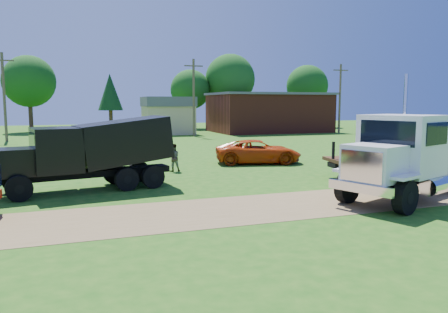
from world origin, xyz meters
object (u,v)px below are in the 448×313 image
object	(u,v)px
black_dump_truck	(94,150)
spectator_a	(411,170)
orange_pickup	(258,152)
white_semi_tractor	(403,158)
flatbed_trailer	(400,162)

from	to	relation	value
black_dump_truck	spectator_a	size ratio (longest dim) A/B	4.99
orange_pickup	white_semi_tractor	bearing A→B (deg)	-161.69
white_semi_tractor	black_dump_truck	world-z (taller)	white_semi_tractor
white_semi_tractor	orange_pickup	xyz separation A→B (m)	(-0.91, 12.07, -0.98)
orange_pickup	spectator_a	distance (m)	10.40
white_semi_tractor	spectator_a	distance (m)	3.52
orange_pickup	flatbed_trailer	distance (m)	8.97
spectator_a	black_dump_truck	bearing A→B (deg)	143.75
orange_pickup	flatbed_trailer	size ratio (longest dim) A/B	0.69
black_dump_truck	flatbed_trailer	size ratio (longest dim) A/B	0.98
flatbed_trailer	orange_pickup	bearing A→B (deg)	130.96
white_semi_tractor	flatbed_trailer	distance (m)	5.93
black_dump_truck	spectator_a	xyz separation A→B (m)	(13.99, -4.27, -1.04)
black_dump_truck	orange_pickup	xyz separation A→B (m)	(10.55, 5.54, -1.05)
orange_pickup	flatbed_trailer	world-z (taller)	flatbed_trailer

